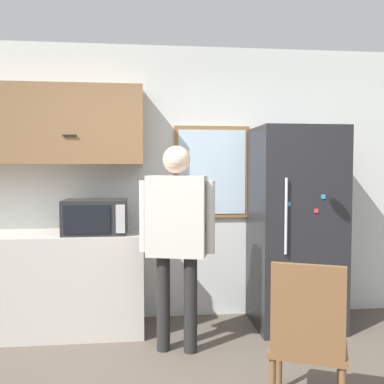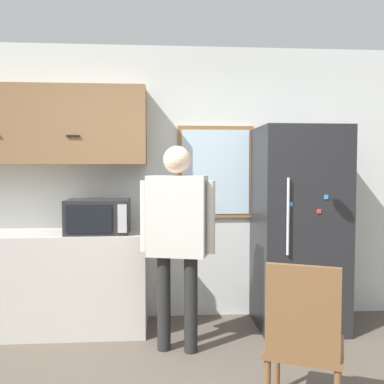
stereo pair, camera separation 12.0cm
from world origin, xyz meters
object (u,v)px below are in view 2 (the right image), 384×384
Objects in this scene: refrigerator at (298,228)px; chair at (304,337)px; person at (177,226)px; microwave at (98,216)px.

refrigerator is 1.63m from chair.
chair is at bearing -40.79° from person.
person is at bearing -157.90° from refrigerator.
microwave is 0.84m from person.
chair is at bearing -46.99° from microwave.
microwave is at bearing 161.39° from person.
refrigerator is (1.16, 0.47, -0.09)m from person.
chair is (1.40, -1.50, -0.55)m from microwave.
microwave is at bearing -23.29° from chair.
microwave is at bearing -179.84° from refrigerator.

